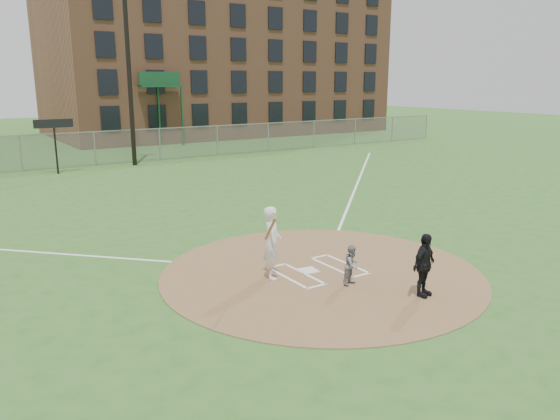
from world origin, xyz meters
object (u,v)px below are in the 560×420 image
umpire (424,265)px  catcher (352,265)px  home_plate (308,271)px  batter_at_plate (272,242)px

umpire → catcher: bearing=107.4°
home_plate → catcher: (0.35, -1.35, 0.48)m
home_plate → batter_at_plate: (-1.05, 0.12, 0.92)m
catcher → umpire: 1.75m
home_plate → umpire: size_ratio=0.31×
home_plate → umpire: 3.17m
batter_at_plate → catcher: bearing=-46.4°
catcher → umpire: bearing=-78.2°
home_plate → catcher: catcher is taller
umpire → batter_at_plate: 3.73m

